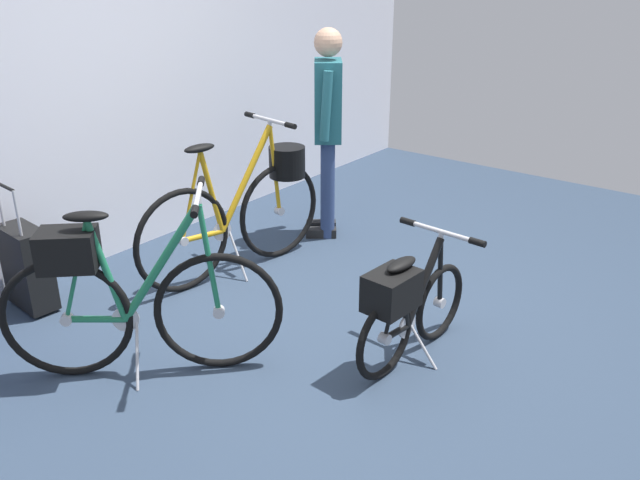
# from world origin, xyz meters

# --- Properties ---
(ground_plane) EXTENTS (7.43, 7.43, 0.00)m
(ground_plane) POSITION_xyz_m (0.00, 0.00, 0.00)
(ground_plane) COLOR #2D3D51
(back_wall) EXTENTS (7.43, 0.10, 3.17)m
(back_wall) POSITION_xyz_m (0.00, 2.05, 1.59)
(back_wall) COLOR silver
(back_wall) RESTS_ON ground_plane
(folding_bike_foreground) EXTENTS (0.99, 0.53, 0.70)m
(folding_bike_foreground) POSITION_xyz_m (-0.03, -0.46, 0.35)
(folding_bike_foreground) COLOR black
(folding_bike_foreground) RESTS_ON ground_plane
(display_bike_left) EXTENTS (1.51, 0.53, 1.05)m
(display_bike_left) POSITION_xyz_m (0.34, 1.05, 0.47)
(display_bike_left) COLOR black
(display_bike_left) RESTS_ON ground_plane
(display_bike_right) EXTENTS (1.03, 1.09, 1.01)m
(display_bike_right) POSITION_xyz_m (-0.99, 0.63, 0.45)
(display_bike_right) COLOR black
(display_bike_right) RESTS_ON ground_plane
(visitor_near_wall) EXTENTS (0.43, 0.39, 1.59)m
(visitor_near_wall) POSITION_xyz_m (1.19, 0.99, 0.90)
(visitor_near_wall) COLOR navy
(visitor_near_wall) RESTS_ON ground_plane
(rolling_suitcase) EXTENTS (0.21, 0.37, 0.83)m
(rolling_suitcase) POSITION_xyz_m (-0.93, 1.72, 0.28)
(rolling_suitcase) COLOR black
(rolling_suitcase) RESTS_ON ground_plane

